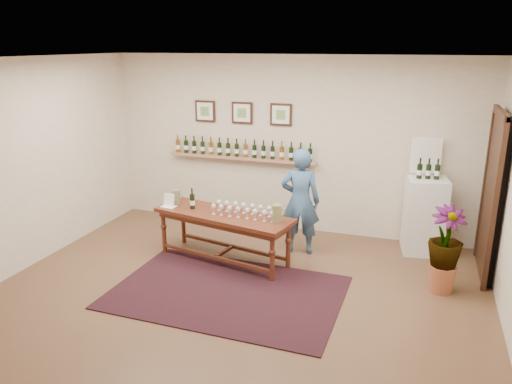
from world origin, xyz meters
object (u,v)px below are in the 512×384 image
(potted_plant, at_px, (445,250))
(person, at_px, (300,201))
(tasting_table, at_px, (223,221))
(display_pedestal, at_px, (424,215))

(potted_plant, distance_m, person, 2.08)
(tasting_table, relative_size, potted_plant, 2.18)
(tasting_table, distance_m, person, 1.15)
(tasting_table, bearing_deg, person, 46.32)
(person, bearing_deg, potted_plant, 153.56)
(potted_plant, relative_size, person, 0.61)
(potted_plant, bearing_deg, display_pedestal, 101.56)
(person, bearing_deg, tasting_table, 25.96)
(person, bearing_deg, display_pedestal, -169.10)
(potted_plant, bearing_deg, tasting_table, 179.93)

